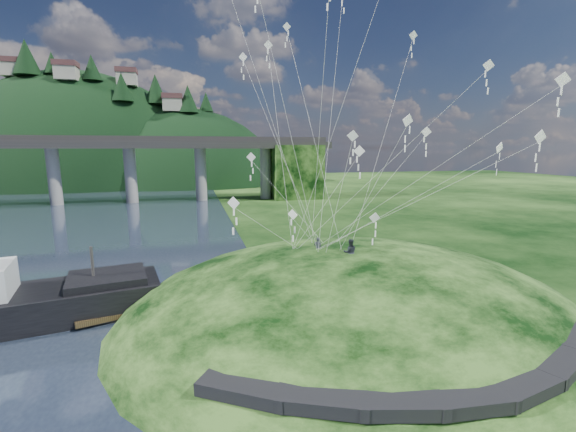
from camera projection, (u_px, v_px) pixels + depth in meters
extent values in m
plane|color=black|center=(251.00, 340.00, 25.10)|extent=(320.00, 320.00, 0.00)
ellipsoid|color=black|center=(352.00, 333.00, 29.21)|extent=(36.00, 32.00, 13.00)
cube|color=black|center=(245.00, 388.00, 16.75)|extent=(4.32, 3.62, 0.71)
cube|color=black|center=(322.00, 399.00, 15.89)|extent=(4.10, 2.97, 0.61)
cube|color=black|center=(400.00, 403.00, 15.66)|extent=(3.85, 2.37, 0.62)
cube|color=black|center=(471.00, 400.00, 15.97)|extent=(3.62, 1.83, 0.66)
cube|color=black|center=(526.00, 386.00, 16.88)|extent=(3.82, 2.27, 0.68)
cube|color=black|center=(560.00, 363.00, 18.50)|extent=(4.11, 2.97, 0.71)
cylinder|color=gray|center=(54.00, 175.00, 83.05)|extent=(2.60, 2.60, 13.00)
cylinder|color=gray|center=(131.00, 174.00, 86.80)|extent=(2.60, 2.60, 13.00)
cylinder|color=gray|center=(201.00, 173.00, 90.54)|extent=(2.60, 2.60, 13.00)
cylinder|color=gray|center=(265.00, 172.00, 94.29)|extent=(2.60, 2.60, 13.00)
cube|color=black|center=(295.00, 172.00, 96.10)|extent=(12.00, 11.00, 13.00)
ellipsoid|color=black|center=(85.00, 200.00, 136.75)|extent=(96.00, 68.00, 88.00)
ellipsoid|color=black|center=(187.00, 211.00, 138.27)|extent=(76.00, 56.00, 72.00)
cone|color=black|center=(26.00, 57.00, 115.61)|extent=(8.01, 8.01, 10.54)
cone|color=black|center=(52.00, 63.00, 117.00)|extent=(4.97, 4.97, 6.54)
cone|color=black|center=(92.00, 68.00, 118.05)|extent=(5.83, 5.83, 7.67)
cone|color=black|center=(122.00, 87.00, 116.55)|extent=(6.47, 6.47, 8.51)
cone|color=black|center=(156.00, 89.00, 125.26)|extent=(7.13, 7.13, 9.38)
cone|color=black|center=(188.00, 99.00, 123.56)|extent=(6.56, 6.56, 8.63)
cone|color=black|center=(206.00, 102.00, 130.35)|extent=(4.88, 4.88, 6.42)
cube|color=beige|center=(13.00, 70.00, 118.15)|extent=(6.00, 5.00, 4.00)
cube|color=brown|center=(12.00, 61.00, 117.68)|extent=(6.40, 5.40, 1.60)
cube|color=beige|center=(67.00, 73.00, 114.93)|extent=(6.00, 5.00, 4.00)
cube|color=brown|center=(66.00, 64.00, 114.46)|extent=(6.40, 5.40, 1.60)
cube|color=beige|center=(127.00, 80.00, 124.54)|extent=(6.00, 5.00, 4.00)
cube|color=brown|center=(126.00, 71.00, 124.07)|extent=(6.40, 5.40, 1.60)
cube|color=beige|center=(173.00, 105.00, 123.65)|extent=(6.00, 5.00, 4.00)
cube|color=brown|center=(172.00, 96.00, 123.17)|extent=(6.40, 5.40, 1.60)
cube|color=black|center=(9.00, 310.00, 26.84)|extent=(20.56, 8.91, 2.35)
cube|color=black|center=(107.00, 278.00, 29.18)|extent=(6.15, 5.43, 0.54)
cylinder|color=#2D2B2B|center=(92.00, 264.00, 28.61)|extent=(0.22, 0.22, 2.71)
cube|color=#362816|center=(178.00, 298.00, 30.74)|extent=(14.57, 6.88, 0.37)
cylinder|color=#362816|center=(91.00, 320.00, 27.43)|extent=(0.31, 0.31, 1.04)
cylinder|color=#362816|center=(137.00, 310.00, 29.11)|extent=(0.31, 0.31, 1.04)
cylinder|color=#362816|center=(178.00, 302.00, 30.79)|extent=(0.31, 0.31, 1.04)
cylinder|color=#362816|center=(215.00, 294.00, 32.47)|extent=(0.31, 0.31, 1.04)
cylinder|color=#362816|center=(248.00, 286.00, 34.15)|extent=(0.31, 0.31, 1.04)
imported|color=#282D36|center=(318.00, 237.00, 28.84)|extent=(0.66, 0.52, 1.62)
imported|color=#282D36|center=(350.00, 239.00, 27.28)|extent=(1.10, 0.94, 1.95)
cube|color=white|center=(287.00, 27.00, 33.83)|extent=(0.74, 0.19, 0.73)
cube|color=white|center=(287.00, 33.00, 33.92)|extent=(0.10, 0.03, 0.43)
cube|color=white|center=(287.00, 39.00, 34.01)|extent=(0.10, 0.03, 0.43)
cube|color=white|center=(287.00, 45.00, 34.10)|extent=(0.10, 0.03, 0.43)
cube|color=white|center=(329.00, 8.00, 21.22)|extent=(0.09, 0.05, 0.39)
cube|color=white|center=(499.00, 148.00, 24.53)|extent=(0.71, 0.28, 0.72)
cube|color=white|center=(499.00, 156.00, 24.62)|extent=(0.09, 0.07, 0.43)
cube|color=white|center=(498.00, 164.00, 24.71)|extent=(0.09, 0.07, 0.43)
cube|color=white|center=(497.00, 172.00, 24.80)|extent=(0.09, 0.07, 0.43)
cube|color=white|center=(413.00, 35.00, 31.68)|extent=(0.73, 0.25, 0.71)
cube|color=white|center=(413.00, 42.00, 31.77)|extent=(0.10, 0.03, 0.42)
cube|color=white|center=(413.00, 48.00, 31.86)|extent=(0.10, 0.03, 0.42)
cube|color=white|center=(412.00, 55.00, 31.95)|extent=(0.10, 0.03, 0.42)
cube|color=white|center=(353.00, 136.00, 22.59)|extent=(0.67, 0.25, 0.66)
cube|color=white|center=(353.00, 144.00, 22.68)|extent=(0.09, 0.02, 0.40)
cube|color=white|center=(352.00, 153.00, 22.76)|extent=(0.09, 0.02, 0.40)
cube|color=white|center=(352.00, 161.00, 22.85)|extent=(0.09, 0.02, 0.40)
cube|color=white|center=(540.00, 137.00, 21.53)|extent=(0.81, 0.16, 0.81)
cube|color=white|center=(539.00, 147.00, 21.63)|extent=(0.11, 0.04, 0.47)
cube|color=white|center=(538.00, 158.00, 21.73)|extent=(0.11, 0.04, 0.47)
cube|color=white|center=(537.00, 168.00, 21.83)|extent=(0.11, 0.04, 0.47)
cube|color=white|center=(257.00, 1.00, 23.18)|extent=(0.09, 0.05, 0.40)
cube|color=white|center=(257.00, 10.00, 23.26)|extent=(0.09, 0.05, 0.40)
cube|color=white|center=(251.00, 157.00, 30.03)|extent=(0.70, 0.36, 0.75)
cube|color=white|center=(251.00, 164.00, 30.13)|extent=(0.10, 0.04, 0.44)
cube|color=white|center=(251.00, 171.00, 30.22)|extent=(0.10, 0.04, 0.44)
cube|color=white|center=(251.00, 178.00, 30.31)|extent=(0.10, 0.04, 0.44)
cube|color=white|center=(268.00, 45.00, 29.36)|extent=(0.69, 0.16, 0.69)
cube|color=white|center=(268.00, 52.00, 29.45)|extent=(0.09, 0.02, 0.40)
cube|color=white|center=(268.00, 58.00, 29.53)|extent=(0.09, 0.02, 0.40)
cube|color=white|center=(268.00, 65.00, 29.62)|extent=(0.09, 0.02, 0.40)
cube|color=white|center=(293.00, 215.00, 22.39)|extent=(0.46, 0.52, 0.65)
cube|color=white|center=(293.00, 222.00, 22.47)|extent=(0.08, 0.06, 0.38)
cube|color=white|center=(293.00, 230.00, 22.55)|extent=(0.08, 0.06, 0.38)
cube|color=white|center=(293.00, 238.00, 22.64)|extent=(0.08, 0.06, 0.38)
cube|color=white|center=(343.00, 3.00, 30.33)|extent=(0.10, 0.04, 0.44)
cube|color=white|center=(343.00, 10.00, 30.43)|extent=(0.10, 0.04, 0.44)
cube|color=white|center=(489.00, 65.00, 23.72)|extent=(0.69, 0.25, 0.69)
cube|color=white|center=(488.00, 74.00, 23.80)|extent=(0.09, 0.02, 0.41)
cube|color=white|center=(487.00, 82.00, 23.89)|extent=(0.09, 0.02, 0.41)
cube|color=white|center=(486.00, 91.00, 23.98)|extent=(0.09, 0.02, 0.41)
cube|color=white|center=(375.00, 218.00, 25.66)|extent=(0.76, 0.25, 0.74)
cube|color=white|center=(374.00, 226.00, 25.75)|extent=(0.10, 0.04, 0.44)
cube|color=white|center=(374.00, 233.00, 25.85)|extent=(0.10, 0.04, 0.44)
cube|color=white|center=(374.00, 241.00, 25.94)|extent=(0.10, 0.04, 0.44)
cube|color=white|center=(408.00, 120.00, 19.88)|extent=(0.67, 0.23, 0.65)
cube|color=white|center=(407.00, 130.00, 19.96)|extent=(0.08, 0.06, 0.39)
cube|color=white|center=(407.00, 139.00, 20.05)|extent=(0.08, 0.06, 0.39)
cube|color=white|center=(406.00, 148.00, 20.13)|extent=(0.08, 0.06, 0.39)
cube|color=white|center=(563.00, 80.00, 21.42)|extent=(0.77, 0.39, 0.81)
cube|color=white|center=(562.00, 91.00, 21.52)|extent=(0.11, 0.04, 0.48)
cube|color=white|center=(560.00, 102.00, 21.62)|extent=(0.11, 0.04, 0.48)
cube|color=white|center=(559.00, 112.00, 21.73)|extent=(0.11, 0.04, 0.48)
cube|color=white|center=(426.00, 132.00, 32.28)|extent=(0.84, 0.28, 0.86)
cube|color=white|center=(426.00, 139.00, 32.39)|extent=(0.11, 0.04, 0.50)
cube|color=white|center=(425.00, 147.00, 32.50)|extent=(0.11, 0.04, 0.50)
cube|color=white|center=(425.00, 154.00, 32.60)|extent=(0.11, 0.04, 0.50)
cube|color=white|center=(243.00, 57.00, 31.94)|extent=(0.68, 0.36, 0.72)
cube|color=white|center=(243.00, 64.00, 32.03)|extent=(0.10, 0.03, 0.43)
cube|color=white|center=(243.00, 70.00, 32.12)|extent=(0.10, 0.03, 0.43)
cube|color=white|center=(243.00, 77.00, 32.21)|extent=(0.10, 0.03, 0.43)
cube|color=white|center=(359.00, 151.00, 27.18)|extent=(0.71, 0.46, 0.81)
cube|color=white|center=(359.00, 159.00, 27.29)|extent=(0.11, 0.06, 0.47)
cube|color=white|center=(359.00, 167.00, 27.39)|extent=(0.11, 0.06, 0.47)
cube|color=white|center=(359.00, 176.00, 27.49)|extent=(0.11, 0.06, 0.47)
cube|color=white|center=(233.00, 203.00, 21.31)|extent=(0.64, 0.44, 0.74)
cube|color=white|center=(234.00, 212.00, 21.41)|extent=(0.09, 0.06, 0.43)
cube|color=white|center=(234.00, 221.00, 21.50)|extent=(0.09, 0.06, 0.43)
cube|color=white|center=(234.00, 231.00, 21.59)|extent=(0.09, 0.06, 0.43)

